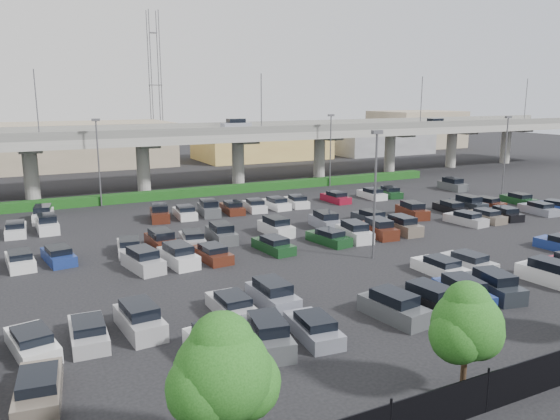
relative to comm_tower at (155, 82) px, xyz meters
name	(u,v)px	position (x,y,z in m)	size (l,w,h in m)	color
ground	(321,236)	(-4.00, -74.00, -15.61)	(280.00, 280.00, 0.00)	black
overpass	(204,138)	(-4.21, -42.01, -8.64)	(150.00, 13.00, 15.80)	gray
hedge	(224,190)	(-4.00, -49.00, -15.06)	(66.00, 1.60, 1.10)	#123A11
parked_cars	(331,241)	(-5.39, -77.92, -14.98)	(63.19, 41.64, 1.67)	#ACACB0
light_poles	(272,170)	(-8.12, -72.00, -9.37)	(66.90, 48.38, 10.30)	#545459
distant_buildings	(215,142)	(8.38, -12.19, -11.87)	(138.00, 24.00, 9.00)	slate
comm_tower	(155,82)	(0.00, 0.00, 0.00)	(2.40, 2.40, 30.00)	#545459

